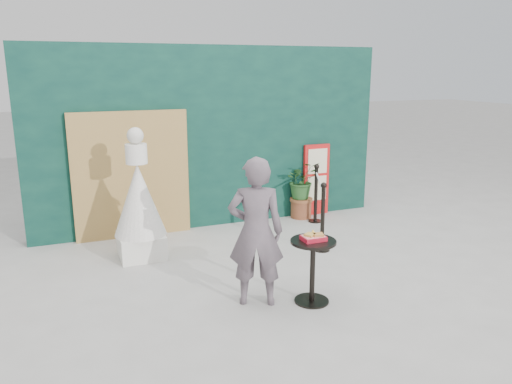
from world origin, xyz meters
TOP-DOWN VIEW (x-y plane):
  - ground at (0.00, 0.00)m, footprint 60.00×60.00m
  - back_wall at (0.00, 3.15)m, footprint 6.00×0.30m
  - bamboo_fence at (-1.40, 2.94)m, footprint 1.80×0.08m
  - woman at (-0.48, 0.02)m, footprint 0.73×0.61m
  - menu_board at (1.90, 2.95)m, footprint 0.50×0.07m
  - statue at (-1.45, 1.97)m, footprint 0.72×0.72m
  - cafe_table at (0.13, -0.20)m, footprint 0.52×0.52m
  - food_basket at (0.13, -0.20)m, footprint 0.26×0.19m
  - planter at (1.55, 2.86)m, footprint 0.61×0.53m
  - stanchion_barrier at (1.37, 1.88)m, footprint 0.84×1.54m

SIDE VIEW (x-z plane):
  - ground at x=0.00m, z-range 0.00..0.00m
  - stanchion_barrier at x=1.37m, z-range -0.02..1.01m
  - cafe_table at x=0.13m, z-range 0.12..0.87m
  - planter at x=1.55m, z-range 0.08..1.12m
  - menu_board at x=1.90m, z-range 0.00..1.30m
  - statue at x=-1.45m, z-range -0.17..1.69m
  - food_basket at x=0.13m, z-range 0.73..0.84m
  - woman at x=-0.48m, z-range 0.00..1.71m
  - bamboo_fence at x=-1.40m, z-range 0.00..2.00m
  - back_wall at x=0.00m, z-range 0.00..3.00m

